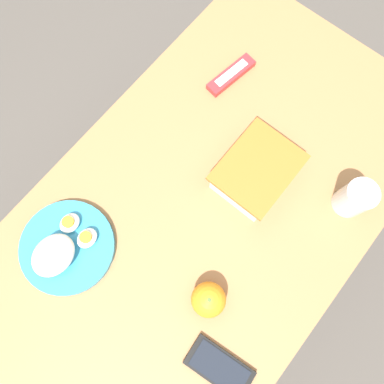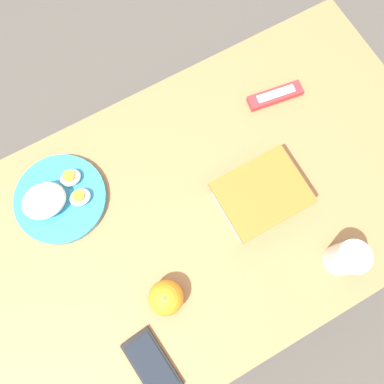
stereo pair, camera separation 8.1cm
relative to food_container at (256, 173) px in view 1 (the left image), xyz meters
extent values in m
plane|color=#4C4742|center=(0.17, -0.04, -0.77)|extent=(10.00, 10.00, 0.00)
cube|color=#996B42|center=(0.17, -0.04, -0.05)|extent=(1.28, 0.69, 0.03)
cylinder|color=brown|center=(-0.41, -0.32, -0.42)|extent=(0.06, 0.06, 0.70)
cylinder|color=brown|center=(0.74, -0.32, -0.42)|extent=(0.06, 0.06, 0.70)
cylinder|color=brown|center=(-0.41, 0.24, -0.42)|extent=(0.06, 0.06, 0.70)
cube|color=white|center=(0.00, 0.00, 0.00)|extent=(0.17, 0.13, 0.07)
cube|color=beige|center=(0.00, 0.00, -0.01)|extent=(0.15, 0.12, 0.04)
cube|color=orange|center=(0.00, 0.00, 0.04)|extent=(0.18, 0.15, 0.01)
ellipsoid|color=gray|center=(-0.05, -0.02, 0.01)|extent=(0.04, 0.04, 0.02)
ellipsoid|color=gray|center=(0.00, 0.01, 0.00)|extent=(0.06, 0.04, 0.03)
ellipsoid|color=gray|center=(0.05, 0.02, 0.00)|extent=(0.06, 0.05, 0.03)
sphere|color=orange|center=(0.28, 0.09, 0.00)|extent=(0.07, 0.07, 0.07)
cylinder|color=#4C662D|center=(0.28, 0.09, 0.04)|extent=(0.01, 0.01, 0.00)
cylinder|color=teal|center=(0.39, -0.22, -0.03)|extent=(0.21, 0.21, 0.02)
ellipsoid|color=white|center=(0.42, -0.22, 0.01)|extent=(0.10, 0.08, 0.05)
ellipsoid|color=white|center=(0.35, -0.25, -0.01)|extent=(0.05, 0.04, 0.02)
cylinder|color=#F4A823|center=(0.35, -0.25, 0.01)|extent=(0.03, 0.03, 0.01)
ellipsoid|color=white|center=(0.35, -0.20, -0.01)|extent=(0.05, 0.04, 0.02)
cylinder|color=#F4A823|center=(0.35, -0.20, 0.01)|extent=(0.03, 0.03, 0.01)
cube|color=#B7282D|center=(-0.18, -0.21, -0.03)|extent=(0.14, 0.06, 0.02)
cube|color=white|center=(-0.18, -0.21, -0.02)|extent=(0.10, 0.03, 0.00)
cube|color=black|center=(0.37, 0.19, -0.03)|extent=(0.08, 0.14, 0.01)
cube|color=black|center=(0.37, 0.19, -0.02)|extent=(0.07, 0.12, 0.00)
cylinder|color=silver|center=(-0.09, 0.20, 0.01)|extent=(0.07, 0.07, 0.09)
camera|label=1|loc=(0.29, 0.05, 0.81)|focal=35.00mm
camera|label=2|loc=(0.23, 0.10, 0.81)|focal=35.00mm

